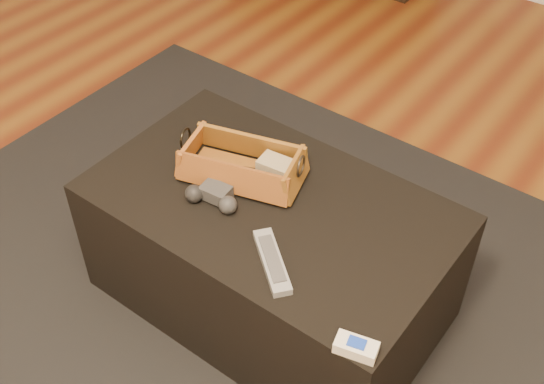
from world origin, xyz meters
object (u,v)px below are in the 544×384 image
Objects in this scene: silver_remote at (272,261)px; cream_gadget at (356,347)px; ottoman at (271,253)px; wicker_basket at (242,165)px; game_controller at (213,197)px; tv_remote at (235,172)px.

cream_gadget is at bearing -17.11° from silver_remote.
wicker_basket is (-0.12, 0.03, 0.25)m from ottoman.
wicker_basket reaches higher than cream_gadget.
cream_gadget is (0.56, -0.17, -0.01)m from game_controller.
tv_remote is 0.03m from wicker_basket.
cream_gadget reaches higher than tv_remote.
ottoman is 2.63× the size of wicker_basket.
tv_remote is at bearing -126.80° from wicker_basket.
cream_gadget is (0.30, -0.09, 0.00)m from silver_remote.
tv_remote is 1.75× the size of cream_gadget.
wicker_basket is at bearing 30.87° from tv_remote.
tv_remote is 0.48× the size of wicker_basket.
silver_remote is (0.26, -0.08, -0.01)m from game_controller.
silver_remote reaches higher than ottoman.
ottoman is 6.21× the size of game_controller.
wicker_basket is 0.14m from game_controller.
ottoman is 0.28m from wicker_basket.
wicker_basket is at bearing 164.83° from ottoman.
game_controller is 0.83× the size of silver_remote.
tv_remote is 0.34m from silver_remote.
ottoman is at bearing 128.09° from silver_remote.
wicker_basket is 0.64m from cream_gadget.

